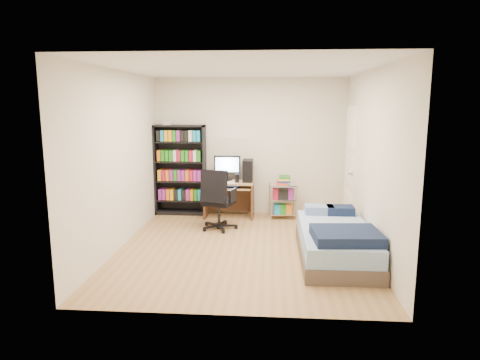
# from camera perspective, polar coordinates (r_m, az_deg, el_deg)

# --- Properties ---
(room) EXTENTS (3.58, 4.08, 2.58)m
(room) POSITION_cam_1_polar(r_m,az_deg,el_deg) (5.93, 0.37, 2.50)
(room) COLOR #A67E53
(room) RESTS_ON ground
(media_shelf) EXTENTS (0.93, 0.31, 1.72)m
(media_shelf) POSITION_cam_1_polar(r_m,az_deg,el_deg) (7.97, -7.97, 1.49)
(media_shelf) COLOR black
(media_shelf) RESTS_ON room
(computer_desk) EXTENTS (0.88, 0.51, 1.11)m
(computer_desk) POSITION_cam_1_polar(r_m,az_deg,el_deg) (7.73, -0.77, -0.57)
(computer_desk) COLOR #A18052
(computer_desk) RESTS_ON room
(office_chair) EXTENTS (0.74, 0.74, 1.01)m
(office_chair) POSITION_cam_1_polar(r_m,az_deg,el_deg) (7.01, -2.95, -4.04)
(office_chair) COLOR black
(office_chair) RESTS_ON room
(wire_cart) EXTENTS (0.50, 0.38, 0.76)m
(wire_cart) POSITION_cam_1_polar(r_m,az_deg,el_deg) (7.68, 5.74, -1.45)
(wire_cart) COLOR silver
(wire_cart) RESTS_ON room
(bed) EXTENTS (0.94, 1.88, 0.54)m
(bed) POSITION_cam_1_polar(r_m,az_deg,el_deg) (5.88, 12.65, -7.97)
(bed) COLOR brown
(bed) RESTS_ON room
(door) EXTENTS (0.12, 0.80, 2.00)m
(door) POSITION_cam_1_polar(r_m,az_deg,el_deg) (7.40, 14.54, 1.77)
(door) COLOR white
(door) RESTS_ON room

